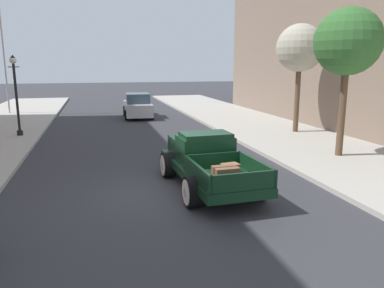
# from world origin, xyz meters

# --- Properties ---
(ground_plane) EXTENTS (140.00, 140.00, 0.00)m
(ground_plane) POSITION_xyz_m (0.00, 0.00, 0.00)
(ground_plane) COLOR #333338
(sidewalk_right) EXTENTS (5.50, 64.00, 0.15)m
(sidewalk_right) POSITION_xyz_m (7.25, 0.00, 0.07)
(sidewalk_right) COLOR #ADA89E
(sidewalk_right) RESTS_ON ground
(hotrod_truck_dark_green) EXTENTS (2.32, 4.99, 1.58)m
(hotrod_truck_dark_green) POSITION_xyz_m (1.30, 0.38, 0.75)
(hotrod_truck_dark_green) COLOR black
(hotrod_truck_dark_green) RESTS_ON ground
(car_background_silver) EXTENTS (1.99, 4.36, 1.65)m
(car_background_silver) POSITION_xyz_m (1.01, 15.78, 0.77)
(car_background_silver) COLOR #B7B7BC
(car_background_silver) RESTS_ON ground
(street_lamp_far) EXTENTS (0.50, 0.32, 3.85)m
(street_lamp_far) POSITION_xyz_m (-5.45, 9.67, 2.39)
(street_lamp_far) COLOR black
(street_lamp_far) RESTS_ON sidewalk_left
(flagpole) EXTENTS (1.74, 0.16, 9.16)m
(flagpole) POSITION_xyz_m (-7.60, 19.35, 5.77)
(flagpole) COLOR #B2B2B7
(flagpole) RESTS_ON sidewalk_left
(street_tree_nearest) EXTENTS (2.42, 2.42, 5.41)m
(street_tree_nearest) POSITION_xyz_m (7.12, 2.13, 4.31)
(street_tree_nearest) COLOR brown
(street_tree_nearest) RESTS_ON sidewalk_right
(street_tree_second) EXTENTS (2.35, 2.35, 5.39)m
(street_tree_second) POSITION_xyz_m (8.20, 7.24, 4.32)
(street_tree_second) COLOR brown
(street_tree_second) RESTS_ON sidewalk_right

